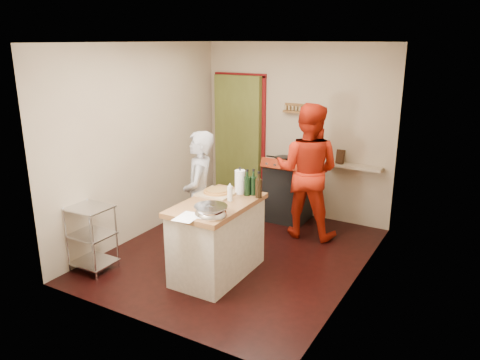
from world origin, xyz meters
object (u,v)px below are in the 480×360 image
at_px(wire_shelving, 91,235).
at_px(island, 218,237).
at_px(person_stripe, 199,196).
at_px(person_red, 307,171).
at_px(stove, 288,191).

height_order(wire_shelving, island, island).
bearing_deg(person_stripe, island, 31.02).
height_order(wire_shelving, person_stripe, person_stripe).
distance_m(island, person_red, 1.71).
xyz_separation_m(stove, wire_shelving, (-1.33, -2.62, -0.01)).
bearing_deg(stove, wire_shelving, -116.85).
height_order(wire_shelving, person_red, person_red).
distance_m(stove, island, 1.99).
bearing_deg(wire_shelving, island, 25.28).
distance_m(stove, person_red, 0.76).
relative_size(island, person_stripe, 0.80).
bearing_deg(stove, person_red, -41.27).
relative_size(stove, wire_shelving, 1.26).
bearing_deg(person_stripe, person_red, 120.00).
relative_size(wire_shelving, island, 0.62).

